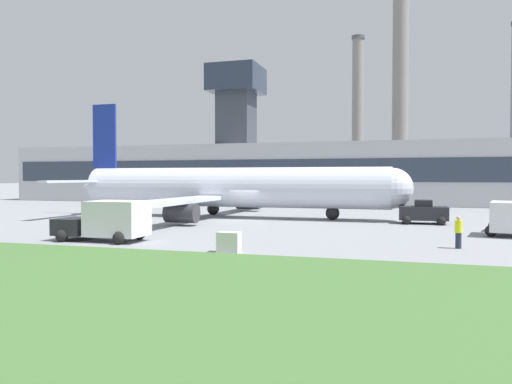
{
  "coord_description": "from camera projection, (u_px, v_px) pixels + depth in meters",
  "views": [
    {
      "loc": [
        13.26,
        -39.65,
        3.61
      ],
      "look_at": [
        0.51,
        1.93,
        2.28
      ],
      "focal_mm": 35.0,
      "sensor_mm": 36.0,
      "label": 1
    }
  ],
  "objects": [
    {
      "name": "baggage_truck",
      "position": [
        511.0,
        218.0,
        30.75
      ],
      "size": [
        3.44,
        5.49,
        2.09
      ],
      "color": "white",
      "rests_on": "ground_plane"
    },
    {
      "name": "smokestack_left",
      "position": [
        358.0,
        115.0,
        96.33
      ],
      "size": [
        2.53,
        2.53,
        30.72
      ],
      "color": "gray",
      "rests_on": "ground_plane"
    },
    {
      "name": "terminal_building",
      "position": [
        303.0,
        170.0,
        68.72
      ],
      "size": [
        88.01,
        10.65,
        19.37
      ],
      "color": "#B2B2B7",
      "rests_on": "ground_plane"
    },
    {
      "name": "airplane",
      "position": [
        227.0,
        188.0,
        44.28
      ],
      "size": [
        31.02,
        29.32,
        10.54
      ],
      "color": "silver",
      "rests_on": "ground_plane"
    },
    {
      "name": "pushback_tug",
      "position": [
        423.0,
        213.0,
        38.33
      ],
      "size": [
        3.63,
        2.76,
        1.83
      ],
      "color": "#232328",
      "rests_on": "ground_plane"
    },
    {
      "name": "fuel_truck",
      "position": [
        107.0,
        221.0,
        27.94
      ],
      "size": [
        5.18,
        2.81,
        2.27
      ],
      "color": "#232328",
      "rests_on": "ground_plane"
    },
    {
      "name": "smokestack_right",
      "position": [
        400.0,
        93.0,
        97.17
      ],
      "size": [
        3.51,
        3.51,
        39.63
      ],
      "color": "gray",
      "rests_on": "ground_plane"
    },
    {
      "name": "ground_crew_person",
      "position": [
        459.0,
        232.0,
        25.05
      ],
      "size": [
        0.45,
        0.45,
        1.64
      ],
      "color": "#23283D",
      "rests_on": "ground_plane"
    },
    {
      "name": "utility_cabinet",
      "position": [
        229.0,
        242.0,
        23.72
      ],
      "size": [
        1.07,
        0.64,
        0.98
      ],
      "color": "silver",
      "rests_on": "ground_plane"
    },
    {
      "name": "ground_plane",
      "position": [
        244.0,
        220.0,
        41.88
      ],
      "size": [
        400.0,
        400.0,
        0.0
      ],
      "primitive_type": "plane",
      "color": "gray"
    }
  ]
}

